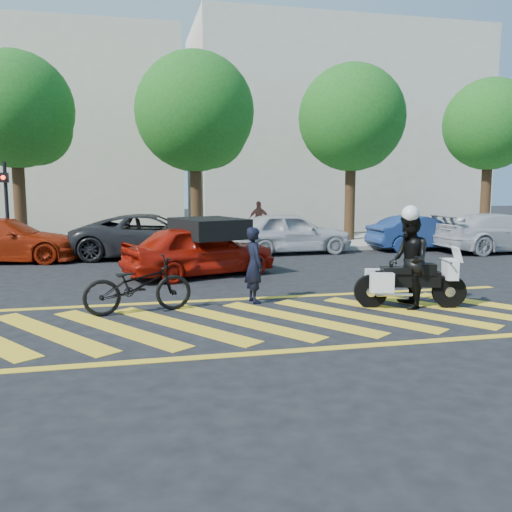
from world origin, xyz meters
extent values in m
plane|color=black|center=(0.00, 0.00, 0.00)|extent=(90.00, 90.00, 0.00)
cube|color=#9E998E|center=(0.00, 12.00, 0.07)|extent=(60.00, 5.00, 0.15)
cube|color=gold|center=(-3.90, 0.00, 0.00)|extent=(2.43, 3.21, 0.01)
cube|color=gold|center=(-2.80, 0.00, 0.00)|extent=(2.43, 3.21, 0.01)
cube|color=gold|center=(-1.70, 0.00, 0.00)|extent=(2.43, 3.21, 0.01)
cube|color=gold|center=(-0.60, 0.00, 0.00)|extent=(2.43, 3.21, 0.01)
cube|color=gold|center=(0.50, 0.00, 0.00)|extent=(2.43, 3.21, 0.01)
cube|color=gold|center=(1.60, 0.00, 0.00)|extent=(2.43, 3.21, 0.01)
cube|color=gold|center=(2.70, 0.00, 0.00)|extent=(2.43, 3.21, 0.01)
cube|color=gold|center=(3.80, 0.00, 0.00)|extent=(2.43, 3.21, 0.01)
cube|color=gold|center=(4.90, 0.00, 0.00)|extent=(2.43, 3.21, 0.01)
cube|color=gold|center=(0.00, -1.90, 0.00)|extent=(12.00, 0.20, 0.01)
cube|color=gold|center=(0.00, 1.90, 0.00)|extent=(12.00, 0.20, 0.01)
cube|color=beige|center=(-8.00, 21.00, 5.00)|extent=(16.00, 8.00, 10.00)
cube|color=beige|center=(9.00, 21.00, 5.50)|extent=(16.00, 8.00, 11.00)
cylinder|color=black|center=(-6.50, 12.00, 2.00)|extent=(0.44, 0.44, 4.00)
sphere|color=#1D5516|center=(-6.50, 12.00, 5.16)|extent=(4.20, 4.20, 4.20)
sphere|color=#1D5516|center=(-5.90, 12.30, 4.53)|extent=(2.73, 2.73, 2.73)
cylinder|color=black|center=(0.00, 12.00, 2.00)|extent=(0.44, 0.44, 4.00)
sphere|color=#1D5516|center=(0.00, 12.00, 5.26)|extent=(4.60, 4.60, 4.60)
sphere|color=#1D5516|center=(0.60, 12.30, 4.58)|extent=(2.99, 2.99, 2.99)
cylinder|color=black|center=(6.50, 12.00, 2.00)|extent=(0.44, 0.44, 4.00)
sphere|color=#1D5516|center=(6.50, 12.00, 5.21)|extent=(4.40, 4.40, 4.40)
sphere|color=#1D5516|center=(7.10, 12.30, 4.55)|extent=(2.86, 2.86, 2.86)
cylinder|color=black|center=(13.00, 12.00, 2.00)|extent=(0.44, 0.44, 4.00)
sphere|color=#1D5516|center=(13.00, 12.00, 5.10)|extent=(4.00, 4.00, 4.00)
sphere|color=#1D5516|center=(13.60, 12.30, 4.50)|extent=(2.60, 2.60, 2.60)
cylinder|color=black|center=(-6.50, 9.80, 1.60)|extent=(0.12, 0.12, 3.20)
cube|color=black|center=(-6.50, 9.60, 2.70)|extent=(0.28, 0.18, 0.32)
sphere|color=#FF260C|center=(-6.50, 9.50, 2.70)|extent=(0.14, 0.14, 0.14)
imported|color=black|center=(-0.01, 1.54, 0.80)|extent=(0.46, 0.63, 1.60)
imported|color=black|center=(-2.41, 1.11, 0.55)|extent=(2.18, 1.08, 1.10)
cylinder|color=black|center=(2.20, 0.53, 0.34)|extent=(0.69, 0.30, 0.67)
cylinder|color=silver|center=(2.20, 0.53, 0.34)|extent=(0.24, 0.21, 0.20)
cylinder|color=black|center=(3.74, 0.16, 0.34)|extent=(0.69, 0.30, 0.67)
cylinder|color=silver|center=(3.74, 0.16, 0.34)|extent=(0.24, 0.21, 0.20)
cube|color=black|center=(2.92, 0.36, 0.59)|extent=(1.30, 0.56, 0.30)
cube|color=black|center=(3.21, 0.28, 0.79)|extent=(0.52, 0.40, 0.22)
cube|color=black|center=(2.67, 0.42, 0.77)|extent=(0.62, 0.47, 0.12)
cube|color=silver|center=(3.74, 0.16, 0.79)|extent=(0.32, 0.47, 0.41)
cube|color=silver|center=(2.42, 0.75, 0.56)|extent=(0.49, 0.29, 0.39)
cube|color=silver|center=(2.29, 0.24, 0.56)|extent=(0.49, 0.29, 0.39)
imported|color=black|center=(2.91, 0.34, 0.96)|extent=(0.93, 1.08, 1.92)
imported|color=#9D1207|center=(-0.72, 5.09, 0.71)|extent=(4.48, 2.93, 1.42)
imported|color=#982009|center=(-6.54, 9.20, 0.71)|extent=(5.10, 2.61, 1.42)
imported|color=black|center=(-1.81, 9.20, 0.74)|extent=(5.61, 3.13, 1.48)
imported|color=#B6B6BA|center=(3.04, 9.20, 0.75)|extent=(4.51, 2.03, 1.50)
imported|color=navy|center=(8.15, 9.07, 0.65)|extent=(4.01, 1.55, 1.30)
imported|color=#AFB0B7|center=(10.70, 7.80, 0.71)|extent=(4.96, 2.12, 1.43)
imported|color=#A15749|center=(2.98, 13.77, 0.94)|extent=(0.94, 0.40, 1.59)
camera|label=1|loc=(-2.49, -9.47, 2.50)|focal=38.00mm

